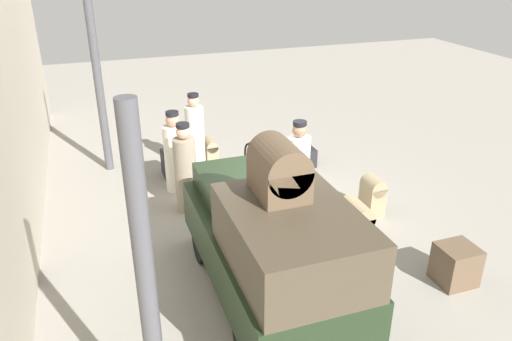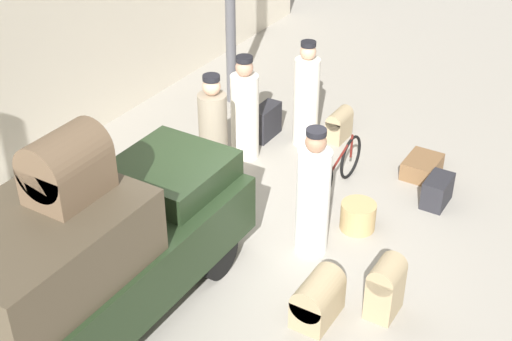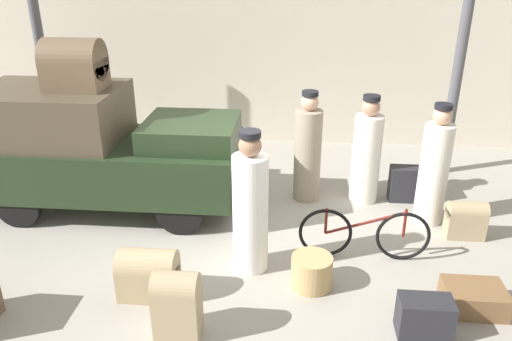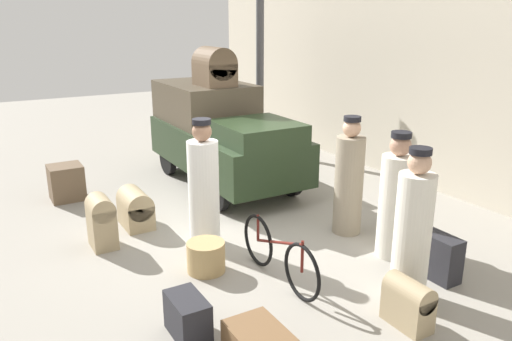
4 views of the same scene
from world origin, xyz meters
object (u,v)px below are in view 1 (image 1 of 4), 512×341
at_px(trunk_barrel_dark, 210,149).
at_px(trunk_on_truck_roof, 279,170).
at_px(conductor_in_dark_uniform, 298,171).
at_px(truck, 272,244).
at_px(wicker_basket, 297,181).
at_px(trunk_umber_medium, 373,194).
at_px(porter_standing_middle, 175,155).
at_px(bicycle, 257,166).
at_px(porter_carrying_trunk, 195,136).
at_px(suitcase_black_upright, 169,164).
at_px(porter_with_bicycle, 186,172).
at_px(trunk_large_brown, 278,151).
at_px(suitcase_small_leather, 306,156).
at_px(suitcase_tan_flat, 456,265).
at_px(trunk_wicker_pale, 356,217).

height_order(trunk_barrel_dark, trunk_on_truck_roof, trunk_on_truck_roof).
bearing_deg(conductor_in_dark_uniform, truck, 148.88).
bearing_deg(wicker_basket, trunk_on_truck_roof, 152.09).
bearing_deg(trunk_umber_medium, porter_standing_middle, 56.12).
height_order(bicycle, porter_carrying_trunk, porter_carrying_trunk).
bearing_deg(suitcase_black_upright, porter_with_bicycle, -177.85).
relative_size(porter_with_bicycle, trunk_barrel_dark, 3.31).
height_order(suitcase_black_upright, trunk_on_truck_roof, trunk_on_truck_roof).
relative_size(truck, trunk_on_truck_roof, 4.77).
bearing_deg(trunk_large_brown, conductor_in_dark_uniform, 166.62).
bearing_deg(suitcase_small_leather, trunk_barrel_dark, 64.11).
distance_m(bicycle, suitcase_black_upright, 1.95).
height_order(truck, porter_standing_middle, truck).
distance_m(wicker_basket, porter_carrying_trunk, 2.51).
distance_m(conductor_in_dark_uniform, suitcase_tan_flat, 3.22).
distance_m(trunk_umber_medium, trunk_large_brown, 3.21).
xyz_separation_m(porter_carrying_trunk, suitcase_tan_flat, (-5.34, -2.75, -0.50)).
distance_m(bicycle, trunk_large_brown, 1.45).
xyz_separation_m(porter_standing_middle, trunk_on_truck_roof, (-4.20, -0.58, 1.41)).
xyz_separation_m(porter_standing_middle, trunk_large_brown, (0.92, -2.62, -0.63)).
bearing_deg(conductor_in_dark_uniform, trunk_umber_medium, -115.72).
bearing_deg(trunk_umber_medium, trunk_barrel_dark, 32.94).
height_order(truck, porter_carrying_trunk, truck).
bearing_deg(porter_with_bicycle, wicker_basket, -88.69).
bearing_deg(trunk_wicker_pale, porter_carrying_trunk, 30.05).
bearing_deg(porter_with_bicycle, conductor_in_dark_uniform, -109.24).
xyz_separation_m(suitcase_tan_flat, suitcase_black_upright, (5.18, 3.40, -0.03)).
bearing_deg(truck, trunk_wicker_pale, -58.41).
bearing_deg(suitcase_black_upright, trunk_large_brown, -85.42).
distance_m(porter_with_bicycle, trunk_umber_medium, 3.55).
bearing_deg(porter_standing_middle, trunk_large_brown, -70.74).
bearing_deg(porter_carrying_trunk, trunk_on_truck_roof, 179.54).
xyz_separation_m(truck, suitcase_small_leather, (4.27, -2.50, -0.77)).
height_order(truck, trunk_umber_medium, truck).
bearing_deg(trunk_large_brown, porter_carrying_trunk, 91.43).
bearing_deg(trunk_umber_medium, trunk_large_brown, 12.25).
relative_size(bicycle, suitcase_black_upright, 2.76).
bearing_deg(trunk_wicker_pale, truck, 121.59).
relative_size(suitcase_small_leather, trunk_on_truck_roof, 0.69).
relative_size(conductor_in_dark_uniform, porter_carrying_trunk, 1.01).
xyz_separation_m(porter_standing_middle, suitcase_tan_flat, (-4.48, -3.37, -0.46)).
relative_size(truck, porter_standing_middle, 2.21).
height_order(porter_standing_middle, trunk_umber_medium, porter_standing_middle).
xyz_separation_m(bicycle, porter_standing_middle, (0.19, 1.70, 0.42)).
distance_m(porter_standing_middle, trunk_wicker_pale, 3.83).
relative_size(porter_with_bicycle, trunk_large_brown, 2.70).
xyz_separation_m(porter_with_bicycle, suitcase_black_upright, (1.61, 0.06, -0.52)).
height_order(suitcase_tan_flat, trunk_wicker_pale, suitcase_tan_flat).
distance_m(suitcase_black_upright, trunk_large_brown, 2.67).
bearing_deg(trunk_on_truck_roof, trunk_large_brown, -21.77).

